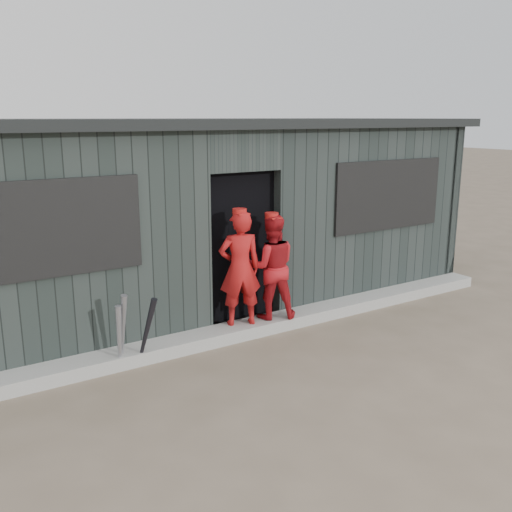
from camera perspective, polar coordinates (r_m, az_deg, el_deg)
ground at (r=5.93m, az=9.72°, el=-12.98°), size 80.00×80.00×0.00m
curb at (r=7.22m, az=-0.09°, el=-7.12°), size 8.00×0.36×0.15m
bat_left at (r=6.29m, az=-13.19°, el=-7.29°), size 0.08×0.26×0.86m
bat_mid at (r=6.24m, az=-13.51°, el=-7.97°), size 0.10×0.18×0.75m
bat_right at (r=6.27m, az=-10.90°, el=-7.48°), size 0.21×0.32×0.80m
player_red_left at (r=6.91m, az=-1.62°, el=-1.25°), size 0.60×0.48×1.42m
player_red_right at (r=7.16m, az=1.54°, el=-1.09°), size 0.79×0.72×1.33m
player_grey_back at (r=7.66m, az=-0.53°, el=-1.07°), size 0.80×0.70×1.37m
dugout at (r=8.32m, az=-6.39°, el=4.27°), size 8.30×3.30×2.62m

